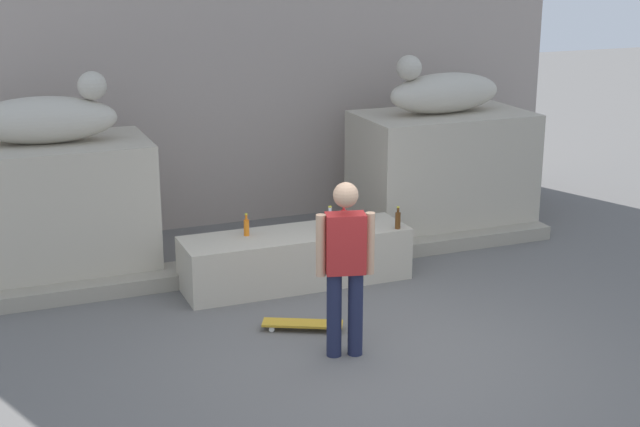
# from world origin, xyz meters

# --- Properties ---
(ground_plane) EXTENTS (40.00, 40.00, 0.00)m
(ground_plane) POSITION_xyz_m (0.00, 0.00, 0.00)
(ground_plane) COLOR #605E5B
(pedestal_left) EXTENTS (2.24, 1.30, 1.58)m
(pedestal_left) POSITION_xyz_m (-2.50, 3.26, 0.79)
(pedestal_left) COLOR #B7AD99
(pedestal_left) RESTS_ON ground_plane
(pedestal_right) EXTENTS (2.24, 1.30, 1.58)m
(pedestal_right) POSITION_xyz_m (2.50, 3.26, 0.79)
(pedestal_right) COLOR #B7AD99
(pedestal_right) RESTS_ON ground_plane
(statue_reclining_left) EXTENTS (1.66, 0.75, 0.78)m
(statue_reclining_left) POSITION_xyz_m (-2.47, 3.25, 1.87)
(statue_reclining_left) COLOR beige
(statue_reclining_left) RESTS_ON pedestal_left
(statue_reclining_right) EXTENTS (1.64, 0.68, 0.78)m
(statue_reclining_right) POSITION_xyz_m (2.47, 3.25, 1.87)
(statue_reclining_right) COLOR beige
(statue_reclining_right) RESTS_ON pedestal_right
(ledge_block) EXTENTS (2.57, 0.75, 0.60)m
(ledge_block) POSITION_xyz_m (0.00, 2.08, 0.30)
(ledge_block) COLOR #B7AD99
(ledge_block) RESTS_ON ground_plane
(skater) EXTENTS (0.53, 0.28, 1.67)m
(skater) POSITION_xyz_m (-0.24, 0.14, 0.92)
(skater) COLOR #1E233F
(skater) RESTS_ON ground_plane
(skateboard) EXTENTS (0.81, 0.53, 0.08)m
(skateboard) POSITION_xyz_m (-0.40, 0.82, 0.06)
(skateboard) COLOR gold
(skateboard) RESTS_ON ground_plane
(bottle_red) EXTENTS (0.07, 0.07, 0.30)m
(bottle_red) POSITION_xyz_m (0.55, 1.98, 0.72)
(bottle_red) COLOR red
(bottle_red) RESTS_ON ledge_block
(bottle_clear) EXTENTS (0.08, 0.08, 0.31)m
(bottle_clear) POSITION_xyz_m (0.36, 1.93, 0.73)
(bottle_clear) COLOR silver
(bottle_clear) RESTS_ON ledge_block
(bottle_orange) EXTENTS (0.06, 0.06, 0.25)m
(bottle_orange) POSITION_xyz_m (-0.54, 2.19, 0.70)
(bottle_orange) COLOR orange
(bottle_orange) RESTS_ON ledge_block
(bottle_brown) EXTENTS (0.06, 0.06, 0.26)m
(bottle_brown) POSITION_xyz_m (1.13, 1.79, 0.70)
(bottle_brown) COLOR #593314
(bottle_brown) RESTS_ON ledge_block
(stair_step) EXTENTS (7.25, 0.50, 0.17)m
(stair_step) POSITION_xyz_m (0.00, 2.59, 0.09)
(stair_step) COLOR gray
(stair_step) RESTS_ON ground_plane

